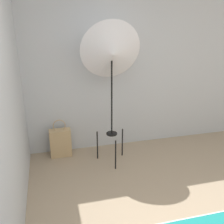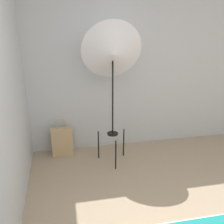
# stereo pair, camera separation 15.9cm
# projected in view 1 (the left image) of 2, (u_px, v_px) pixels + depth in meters

# --- Properties ---
(wall_back) EXTENTS (8.00, 0.05, 2.60)m
(wall_back) POSITION_uv_depth(u_px,v_px,m) (110.00, 70.00, 4.08)
(wall_back) COLOR #B7BCC1
(wall_back) RESTS_ON ground_plane
(wall_side_left) EXTENTS (0.05, 8.00, 2.60)m
(wall_side_left) POSITION_uv_depth(u_px,v_px,m) (7.00, 108.00, 2.48)
(wall_side_left) COLOR #B7BCC1
(wall_side_left) RESTS_ON ground_plane
(photo_umbrella) EXTENTS (0.83, 0.43, 2.07)m
(photo_umbrella) POSITION_uv_depth(u_px,v_px,m) (112.00, 54.00, 3.45)
(photo_umbrella) COLOR black
(photo_umbrella) RESTS_ON ground_plane
(tote_bag) EXTENTS (0.33, 0.15, 0.62)m
(tote_bag) POSITION_uv_depth(u_px,v_px,m) (61.00, 143.00, 4.10)
(tote_bag) COLOR tan
(tote_bag) RESTS_ON ground_plane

